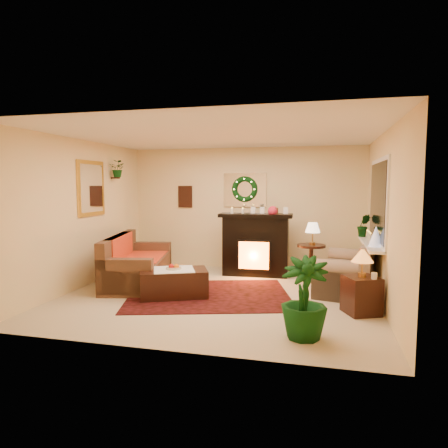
% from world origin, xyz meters
% --- Properties ---
extents(floor, '(5.00, 5.00, 0.00)m').
position_xyz_m(floor, '(0.00, 0.00, 0.00)').
color(floor, beige).
rests_on(floor, ground).
extents(ceiling, '(5.00, 5.00, 0.00)m').
position_xyz_m(ceiling, '(0.00, 0.00, 2.60)').
color(ceiling, white).
rests_on(ceiling, ground).
extents(wall_back, '(5.00, 5.00, 0.00)m').
position_xyz_m(wall_back, '(0.00, 2.25, 1.30)').
color(wall_back, '#EFD88C').
rests_on(wall_back, ground).
extents(wall_front, '(5.00, 5.00, 0.00)m').
position_xyz_m(wall_front, '(0.00, -2.25, 1.30)').
color(wall_front, '#EFD88C').
rests_on(wall_front, ground).
extents(wall_left, '(4.50, 4.50, 0.00)m').
position_xyz_m(wall_left, '(-2.50, 0.00, 1.30)').
color(wall_left, '#EFD88C').
rests_on(wall_left, ground).
extents(wall_right, '(4.50, 4.50, 0.00)m').
position_xyz_m(wall_right, '(2.50, 0.00, 1.30)').
color(wall_right, '#EFD88C').
rests_on(wall_right, ground).
extents(area_rug, '(3.05, 2.60, 0.01)m').
position_xyz_m(area_rug, '(-0.17, -0.01, 0.01)').
color(area_rug, '#5F170E').
rests_on(area_rug, floor).
extents(sofa, '(1.33, 2.20, 0.88)m').
position_xyz_m(sofa, '(-1.66, 0.48, 0.43)').
color(sofa, brown).
rests_on(sofa, floor).
extents(red_throw, '(0.81, 1.31, 0.02)m').
position_xyz_m(red_throw, '(-1.69, 0.64, 0.46)').
color(red_throw, red).
rests_on(red_throw, sofa).
extents(fireplace, '(1.29, 0.45, 1.18)m').
position_xyz_m(fireplace, '(0.34, 1.61, 0.55)').
color(fireplace, black).
rests_on(fireplace, floor).
extents(poinsettia, '(0.20, 0.20, 0.20)m').
position_xyz_m(poinsettia, '(0.68, 1.59, 1.30)').
color(poinsettia, red).
rests_on(poinsettia, fireplace).
extents(mantel_candle_a, '(0.06, 0.06, 0.17)m').
position_xyz_m(mantel_candle_a, '(-0.13, 1.57, 1.26)').
color(mantel_candle_a, silver).
rests_on(mantel_candle_a, fireplace).
extents(mantel_candle_b, '(0.06, 0.06, 0.17)m').
position_xyz_m(mantel_candle_b, '(0.08, 1.59, 1.26)').
color(mantel_candle_b, white).
rests_on(mantel_candle_b, fireplace).
extents(mantel_mirror, '(0.92, 0.02, 0.72)m').
position_xyz_m(mantel_mirror, '(0.00, 2.23, 1.70)').
color(mantel_mirror, white).
rests_on(mantel_mirror, wall_back).
extents(wreath, '(0.55, 0.11, 0.55)m').
position_xyz_m(wreath, '(0.00, 2.19, 1.72)').
color(wreath, '#194719').
rests_on(wreath, wall_back).
extents(wall_art, '(0.32, 0.03, 0.48)m').
position_xyz_m(wall_art, '(-1.35, 2.23, 1.55)').
color(wall_art, '#381E11').
rests_on(wall_art, wall_back).
extents(gold_mirror, '(0.03, 0.84, 1.00)m').
position_xyz_m(gold_mirror, '(-2.48, 0.30, 1.75)').
color(gold_mirror, gold).
rests_on(gold_mirror, wall_left).
extents(hanging_plant, '(0.33, 0.28, 0.36)m').
position_xyz_m(hanging_plant, '(-2.34, 1.05, 1.97)').
color(hanging_plant, '#194719').
rests_on(hanging_plant, wall_left).
extents(loveseat, '(1.18, 1.66, 0.87)m').
position_xyz_m(loveseat, '(2.06, 0.78, 0.42)').
color(loveseat, gray).
rests_on(loveseat, floor).
extents(window_frame, '(0.03, 1.86, 1.36)m').
position_xyz_m(window_frame, '(2.48, 0.55, 1.55)').
color(window_frame, white).
rests_on(window_frame, wall_right).
extents(window_glass, '(0.02, 1.70, 1.22)m').
position_xyz_m(window_glass, '(2.47, 0.55, 1.55)').
color(window_glass, black).
rests_on(window_glass, wall_right).
extents(window_sill, '(0.22, 1.86, 0.04)m').
position_xyz_m(window_sill, '(2.38, 0.55, 0.87)').
color(window_sill, white).
rests_on(window_sill, wall_right).
extents(mini_tree, '(0.22, 0.22, 0.33)m').
position_xyz_m(mini_tree, '(2.41, 0.09, 1.04)').
color(mini_tree, white).
rests_on(mini_tree, window_sill).
extents(sill_plant, '(0.29, 0.23, 0.53)m').
position_xyz_m(sill_plant, '(2.34, 1.25, 1.08)').
color(sill_plant, '#1C3D1F').
rests_on(sill_plant, window_sill).
extents(side_table_round, '(0.68, 0.68, 0.69)m').
position_xyz_m(side_table_round, '(1.43, 1.43, 0.33)').
color(side_table_round, '#462719').
rests_on(side_table_round, floor).
extents(lamp_cream, '(0.28, 0.28, 0.43)m').
position_xyz_m(lamp_cream, '(1.45, 1.41, 0.88)').
color(lamp_cream, beige).
rests_on(lamp_cream, side_table_round).
extents(end_table_square, '(0.57, 0.57, 0.53)m').
position_xyz_m(end_table_square, '(2.18, -0.41, 0.27)').
color(end_table_square, '#45260E').
rests_on(end_table_square, floor).
extents(lamp_tiffany, '(0.31, 0.31, 0.45)m').
position_xyz_m(lamp_tiffany, '(2.18, -0.42, 0.74)').
color(lamp_tiffany, orange).
rests_on(lamp_tiffany, end_table_square).
extents(coffee_table, '(1.20, 0.96, 0.44)m').
position_xyz_m(coffee_table, '(-0.69, -0.24, 0.21)').
color(coffee_table, '#44200E').
rests_on(coffee_table, floor).
extents(fruit_bowl, '(0.25, 0.25, 0.06)m').
position_xyz_m(fruit_bowl, '(-0.70, -0.22, 0.45)').
color(fruit_bowl, beige).
rests_on(fruit_bowl, coffee_table).
extents(floor_palm, '(1.66, 1.66, 2.92)m').
position_xyz_m(floor_palm, '(1.43, -1.52, 0.45)').
color(floor_palm, '#1E5E29').
rests_on(floor_palm, floor).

